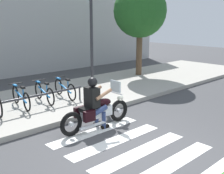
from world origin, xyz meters
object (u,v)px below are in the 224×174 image
street_lamp (91,26)px  tree_near_rack (140,11)px  motorcycle (97,112)px  bicycle_1 (21,97)px  bicycle_2 (44,93)px  bike_rack (41,96)px  bicycle_3 (65,89)px  rider (94,99)px

street_lamp → tree_near_rack: tree_near_rack is taller
motorcycle → bicycle_1: 2.86m
bicycle_2 → bike_rack: 0.70m
bicycle_1 → tree_near_rack: (6.85, 1.09, 2.79)m
motorcycle → bike_rack: 2.21m
bicycle_2 → bicycle_3: 0.83m
bicycle_1 → tree_near_rack: tree_near_rack is taller
rider → bicycle_2: bearing=90.1°
bike_rack → street_lamp: (3.07, 1.25, 2.08)m
bike_rack → motorcycle: bearing=-77.0°
motorcycle → bicycle_2: size_ratio=1.41×
bicycle_2 → tree_near_rack: bearing=10.3°
bike_rack → street_lamp: bearing=22.1°
motorcycle → rider: 0.38m
bicycle_1 → bicycle_3: bearing=-0.0°
rider → tree_near_rack: (6.01, 3.80, 2.46)m
rider → bike_rack: bearing=101.0°
rider → bicycle_1: bearing=107.1°
bicycle_2 → bike_rack: (-0.42, -0.55, 0.08)m
motorcycle → bicycle_1: size_ratio=1.36×
rider → street_lamp: street_lamp is taller
rider → bicycle_1: size_ratio=0.86×
rider → bicycle_3: rider is taller
rider → street_lamp: 4.67m
motorcycle → tree_near_rack: 7.59m
bike_rack → tree_near_rack: size_ratio=0.67×
bicycle_3 → bike_rack: (-1.25, -0.55, 0.07)m
tree_near_rack → bicycle_1: bearing=-170.9°
bicycle_3 → bike_rack: 1.37m
bicycle_3 → street_lamp: 2.90m
motorcycle → bicycle_2: 2.71m
bicycle_1 → bicycle_3: (1.66, -0.00, -0.00)m
motorcycle → rider: (-0.08, 0.01, 0.37)m
bicycle_2 → tree_near_rack: (6.02, 1.09, 2.80)m
bicycle_2 → bicycle_3: size_ratio=0.99×
motorcycle → bicycle_3: 2.81m
bicycle_3 → bicycle_2: bearing=180.0°
tree_near_rack → rider: bearing=-147.7°
bicycle_3 → street_lamp: size_ratio=0.37×
rider → bicycle_3: 2.85m
motorcycle → rider: bearing=175.4°
bicycle_1 → street_lamp: 4.15m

